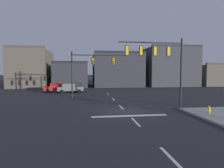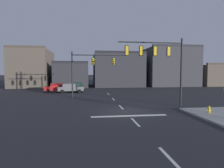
{
  "view_description": "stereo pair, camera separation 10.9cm",
  "coord_description": "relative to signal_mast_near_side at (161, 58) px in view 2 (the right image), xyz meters",
  "views": [
    {
      "loc": [
        -3.59,
        -17.61,
        3.7
      ],
      "look_at": [
        -0.81,
        3.1,
        2.35
      ],
      "focal_mm": 30.99,
      "sensor_mm": 36.0,
      "label": 1
    },
    {
      "loc": [
        -3.48,
        -17.63,
        3.7
      ],
      "look_at": [
        -0.81,
        3.1,
        2.35
      ],
      "focal_mm": 30.99,
      "sensor_mm": 36.0,
      "label": 2
    }
  ],
  "objects": [
    {
      "name": "signal_mast_near_side",
      "position": [
        0.0,
        0.0,
        0.0
      ],
      "size": [
        6.9,
        0.44,
        7.23
      ],
      "color": "black",
      "rests_on": "ground"
    },
    {
      "name": "stop_bar_paint",
      "position": [
        -4.1,
        -3.72,
        -5.11
      ],
      "size": [
        6.4,
        0.5,
        0.01
      ],
      "primitive_type": "cube",
      "color": "silver",
      "rests_on": "ground"
    },
    {
      "name": "fire_hydrant",
      "position": [
        2.84,
        -4.05,
        -4.79
      ],
      "size": [
        0.4,
        0.3,
        0.75
      ],
      "color": "gold",
      "rests_on": "ground"
    },
    {
      "name": "car_lot_middle",
      "position": [
        -12.88,
        16.13,
        -4.26
      ],
      "size": [
        4.55,
        2.17,
        1.61
      ],
      "color": "#A81E1E",
      "rests_on": "ground"
    },
    {
      "name": "signal_mast_far_side",
      "position": [
        -7.36,
        8.33,
        -0.65
      ],
      "size": [
        7.75,
        0.37,
        6.54
      ],
      "color": "black",
      "rests_on": "ground"
    },
    {
      "name": "building_row",
      "position": [
        2.17,
        29.74,
        -1.14
      ],
      "size": [
        56.15,
        12.4,
        10.08
      ],
      "color": "brown",
      "rests_on": "ground"
    },
    {
      "name": "lane_centreline",
      "position": [
        -4.1,
        0.28,
        -5.11
      ],
      "size": [
        0.16,
        26.4,
        0.01
      ],
      "color": "silver",
      "rests_on": "ground"
    },
    {
      "name": "ground_plane",
      "position": [
        -4.1,
        -1.72,
        -5.12
      ],
      "size": [
        400.0,
        400.0,
        0.0
      ],
      "primitive_type": "plane",
      "color": "#232328"
    },
    {
      "name": "car_lot_nearside",
      "position": [
        -9.53,
        17.81,
        -4.26
      ],
      "size": [
        2.26,
        4.58,
        1.61
      ],
      "color": "#143D28",
      "rests_on": "ground"
    },
    {
      "name": "car_lot_farside",
      "position": [
        -10.49,
        15.14,
        -4.26
      ],
      "size": [
        4.58,
        2.24,
        1.61
      ],
      "color": "slate",
      "rests_on": "ground"
    }
  ]
}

